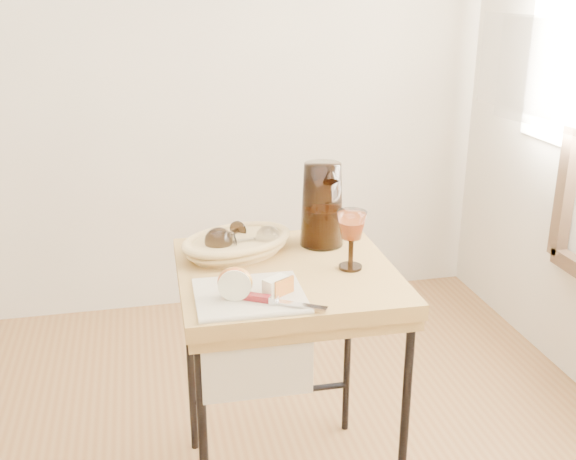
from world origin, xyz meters
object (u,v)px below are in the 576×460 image
object	(u,v)px
tea_towel	(250,295)
bread_basket	(237,245)
goblet_lying_b	(253,240)
table_knife	(277,300)
pitcher	(322,204)
side_table	(287,386)
goblet_lying_a	(227,236)
apple_half	(235,282)
wine_goblet	(351,240)

from	to	relation	value
tea_towel	bread_basket	bearing A→B (deg)	88.71
goblet_lying_b	table_knife	size ratio (longest dim) A/B	0.51
goblet_lying_b	pitcher	size ratio (longest dim) A/B	0.40
side_table	goblet_lying_a	size ratio (longest dim) A/B	5.71
bread_basket	pitcher	distance (m)	0.28
apple_half	goblet_lying_a	bearing A→B (deg)	97.38
tea_towel	goblet_lying_b	size ratio (longest dim) A/B	2.33
apple_half	tea_towel	bearing A→B (deg)	27.54
bread_basket	wine_goblet	xyz separation A→B (m)	(0.29, -0.17, 0.06)
tea_towel	table_knife	distance (m)	0.09
side_table	tea_towel	xyz separation A→B (m)	(-0.13, -0.15, 0.38)
bread_basket	table_knife	bearing A→B (deg)	-107.88
goblet_lying_b	wine_goblet	world-z (taller)	wine_goblet
tea_towel	apple_half	size ratio (longest dim) A/B	3.11
bread_basket	apple_half	xyz separation A→B (m)	(-0.05, -0.30, 0.02)
side_table	pitcher	world-z (taller)	pitcher
goblet_lying_a	pitcher	distance (m)	0.30
goblet_lying_a	pitcher	world-z (taller)	pitcher
side_table	wine_goblet	bearing A→B (deg)	-12.61
tea_towel	pitcher	xyz separation A→B (m)	(0.27, 0.32, 0.12)
bread_basket	goblet_lying_a	distance (m)	0.04
side_table	wine_goblet	xyz separation A→B (m)	(0.17, -0.04, 0.46)
goblet_lying_b	pitcher	distance (m)	0.23
bread_basket	goblet_lying_b	bearing A→B (deg)	-46.71
table_knife	tea_towel	bearing A→B (deg)	160.85
goblet_lying_a	pitcher	bearing A→B (deg)	132.90
goblet_lying_a	pitcher	xyz separation A→B (m)	(0.29, 0.01, 0.07)
goblet_lying_a	table_knife	bearing A→B (deg)	51.10
pitcher	bread_basket	bearing A→B (deg)	-163.49
goblet_lying_a	table_knife	xyz separation A→B (m)	(0.07, -0.37, -0.04)
table_knife	bread_basket	bearing A→B (deg)	128.45
goblet_lying_b	apple_half	size ratio (longest dim) A/B	1.34
goblet_lying_a	table_knife	world-z (taller)	goblet_lying_a
goblet_lying_b	wine_goblet	xyz separation A→B (m)	(0.25, -0.16, 0.04)
wine_goblet	apple_half	world-z (taller)	wine_goblet
goblet_lying_a	table_knife	distance (m)	0.38
wine_goblet	table_knife	xyz separation A→B (m)	(-0.25, -0.18, -0.07)
side_table	pitcher	distance (m)	0.55
goblet_lying_a	tea_towel	bearing A→B (deg)	43.03
goblet_lying_b	pitcher	bearing A→B (deg)	2.93
goblet_lying_a	goblet_lying_b	size ratio (longest dim) A/B	1.13
apple_half	pitcher	bearing A→B (deg)	57.92
goblet_lying_a	goblet_lying_b	bearing A→B (deg)	106.65
goblet_lying_b	bread_basket	bearing A→B (deg)	149.53
goblet_lying_a	table_knife	size ratio (longest dim) A/B	0.57
tea_towel	table_knife	world-z (taller)	table_knife
pitcher	tea_towel	bearing A→B (deg)	-120.26
goblet_lying_b	pitcher	world-z (taller)	pitcher
bread_basket	wine_goblet	distance (m)	0.34
wine_goblet	goblet_lying_b	bearing A→B (deg)	147.77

